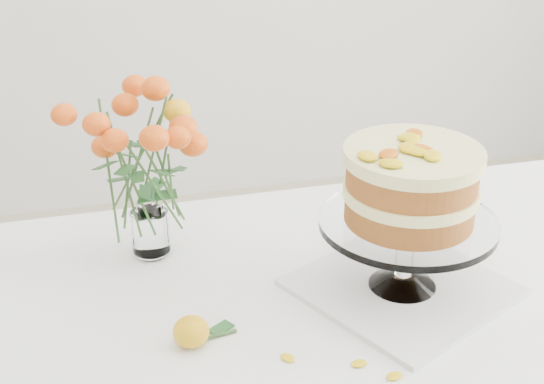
# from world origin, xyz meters

# --- Properties ---
(table) EXTENTS (1.43, 0.93, 0.76)m
(table) POSITION_xyz_m (0.00, 0.00, 0.67)
(table) COLOR tan
(table) RESTS_ON ground
(napkin) EXTENTS (0.42, 0.42, 0.01)m
(napkin) POSITION_xyz_m (0.12, 0.03, 0.76)
(napkin) COLOR white
(napkin) RESTS_ON table
(cake_stand) EXTENTS (0.30, 0.30, 0.27)m
(cake_stand) POSITION_xyz_m (0.12, 0.03, 0.94)
(cake_stand) COLOR white
(cake_stand) RESTS_ON napkin
(rose_vase) EXTENTS (0.25, 0.25, 0.35)m
(rose_vase) POSITION_xyz_m (-0.28, 0.26, 0.96)
(rose_vase) COLOR white
(rose_vase) RESTS_ON table
(loose_rose_near) EXTENTS (0.10, 0.06, 0.05)m
(loose_rose_near) POSITION_xyz_m (-0.25, -0.03, 0.78)
(loose_rose_near) COLOR #EDA414
(loose_rose_near) RESTS_ON table
(stray_petal_a) EXTENTS (0.03, 0.02, 0.00)m
(stray_petal_a) POSITION_xyz_m (-0.12, -0.10, 0.76)
(stray_petal_a) COLOR yellow
(stray_petal_a) RESTS_ON table
(stray_petal_b) EXTENTS (0.03, 0.02, 0.00)m
(stray_petal_b) POSITION_xyz_m (-0.02, -0.14, 0.76)
(stray_petal_b) COLOR yellow
(stray_petal_b) RESTS_ON table
(stray_petal_c) EXTENTS (0.03, 0.02, 0.00)m
(stray_petal_c) POSITION_xyz_m (0.02, -0.18, 0.76)
(stray_petal_c) COLOR yellow
(stray_petal_c) RESTS_ON table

